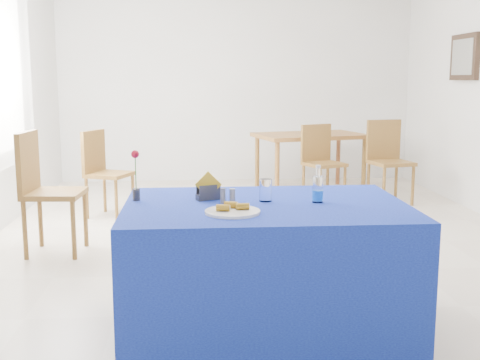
% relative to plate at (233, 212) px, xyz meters
% --- Properties ---
extents(floor, '(7.00, 7.00, 0.00)m').
position_rel_plate_xyz_m(floor, '(0.41, 2.05, -0.77)').
color(floor, beige).
rests_on(floor, ground).
extents(room_shell, '(7.00, 7.00, 7.00)m').
position_rel_plate_xyz_m(room_shell, '(0.41, 2.05, 0.98)').
color(room_shell, silver).
rests_on(room_shell, ground).
extents(curtain, '(0.04, 1.75, 1.85)m').
position_rel_plate_xyz_m(curtain, '(-1.99, 2.85, 0.78)').
color(curtain, white).
rests_on(curtain, room_shell).
extents(picture_frame, '(0.06, 0.64, 0.52)m').
position_rel_plate_xyz_m(picture_frame, '(2.88, 3.65, 0.93)').
color(picture_frame, black).
rests_on(picture_frame, room_shell).
extents(picture_art, '(0.02, 0.52, 0.40)m').
position_rel_plate_xyz_m(picture_art, '(2.86, 3.65, 0.93)').
color(picture_art, '#998C66').
rests_on(picture_art, room_shell).
extents(plate, '(0.29, 0.29, 0.01)m').
position_rel_plate_xyz_m(plate, '(0.00, 0.00, 0.00)').
color(plate, white).
rests_on(plate, blue_table).
extents(drinking_glass, '(0.07, 0.07, 0.13)m').
position_rel_plate_xyz_m(drinking_glass, '(0.21, 0.30, 0.06)').
color(drinking_glass, white).
rests_on(drinking_glass, blue_table).
extents(salt_shaker, '(0.03, 0.03, 0.08)m').
position_rel_plate_xyz_m(salt_shaker, '(0.01, 0.25, 0.04)').
color(salt_shaker, slate).
rests_on(salt_shaker, blue_table).
extents(pepper_shaker, '(0.03, 0.03, 0.08)m').
position_rel_plate_xyz_m(pepper_shaker, '(-0.04, 0.27, 0.04)').
color(pepper_shaker, slate).
rests_on(pepper_shaker, blue_table).
extents(blue_table, '(1.60, 1.10, 0.76)m').
position_rel_plate_xyz_m(blue_table, '(0.20, 0.24, -0.39)').
color(blue_table, navy).
rests_on(blue_table, floor).
extents(water_bottle, '(0.06, 0.06, 0.21)m').
position_rel_plate_xyz_m(water_bottle, '(0.51, 0.25, 0.06)').
color(water_bottle, silver).
rests_on(water_bottle, blue_table).
extents(napkin_holder, '(0.16, 0.11, 0.17)m').
position_rel_plate_xyz_m(napkin_holder, '(-0.12, 0.37, 0.04)').
color(napkin_holder, '#343438').
rests_on(napkin_holder, blue_table).
extents(rose_vase, '(0.05, 0.05, 0.30)m').
position_rel_plate_xyz_m(rose_vase, '(-0.54, 0.38, 0.13)').
color(rose_vase, '#28282D').
rests_on(rose_vase, blue_table).
extents(oak_table, '(1.52, 1.17, 0.76)m').
position_rel_plate_xyz_m(oak_table, '(1.30, 4.58, -0.09)').
color(oak_table, olive).
rests_on(oak_table, floor).
extents(chair_bg_left, '(0.54, 0.54, 0.92)m').
position_rel_plate_xyz_m(chair_bg_left, '(1.31, 3.96, -0.24)').
color(chair_bg_left, brown).
rests_on(chair_bg_left, floor).
extents(chair_bg_right, '(0.51, 0.51, 0.98)m').
position_rel_plate_xyz_m(chair_bg_right, '(2.08, 3.82, -0.20)').
color(chair_bg_right, brown).
rests_on(chair_bg_right, floor).
extents(chair_win_a, '(0.49, 0.49, 1.03)m').
position_rel_plate_xyz_m(chair_win_a, '(-1.46, 1.95, -0.17)').
color(chair_win_a, brown).
rests_on(chair_win_a, floor).
extents(chair_win_b, '(0.54, 0.54, 0.92)m').
position_rel_plate_xyz_m(chair_win_b, '(-1.18, 3.32, -0.24)').
color(chair_win_b, brown).
rests_on(chair_win_b, floor).
extents(banana_pieces, '(0.18, 0.13, 0.04)m').
position_rel_plate_xyz_m(banana_pieces, '(0.00, 0.02, 0.03)').
color(banana_pieces, gold).
rests_on(banana_pieces, plate).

